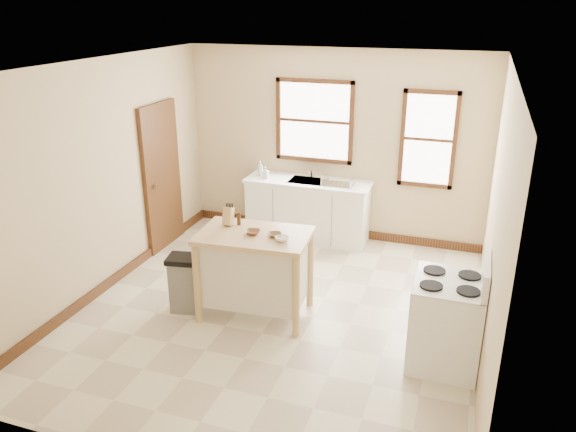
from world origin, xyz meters
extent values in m
plane|color=beige|center=(0.00, 0.00, 0.00)|extent=(5.00, 5.00, 0.00)
plane|color=white|center=(0.00, 0.00, 2.80)|extent=(5.00, 5.00, 0.00)
cube|color=tan|center=(0.00, 2.50, 1.40)|extent=(4.50, 0.04, 2.80)
cube|color=tan|center=(-2.25, 0.00, 1.40)|extent=(0.04, 5.00, 2.80)
cube|color=tan|center=(2.25, 0.00, 1.40)|extent=(0.04, 5.00, 2.80)
cube|color=#38170F|center=(-2.21, 1.30, 1.05)|extent=(0.06, 0.90, 2.10)
cube|color=#38170F|center=(0.00, 2.47, 0.06)|extent=(4.50, 0.04, 0.12)
cube|color=#38170F|center=(-2.22, 0.00, 0.06)|extent=(0.04, 5.00, 0.12)
cylinder|color=silver|center=(-0.30, 2.38, 1.03)|extent=(0.03, 0.03, 0.22)
imported|color=#B2B2B2|center=(-1.06, 2.20, 1.03)|extent=(0.10, 0.10, 0.23)
imported|color=#B2B2B2|center=(-0.94, 2.11, 1.01)|extent=(0.08, 0.08, 0.17)
cylinder|color=#402311|center=(-0.48, 0.08, 1.08)|extent=(0.05, 0.05, 0.15)
imported|color=brown|center=(-0.23, -0.13, 1.03)|extent=(0.20, 0.20, 0.04)
imported|color=brown|center=(0.02, -0.12, 1.03)|extent=(0.19, 0.19, 0.04)
imported|color=white|center=(0.14, -0.21, 1.03)|extent=(0.20, 0.20, 0.05)
camera|label=1|loc=(1.97, -5.38, 3.41)|focal=35.00mm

